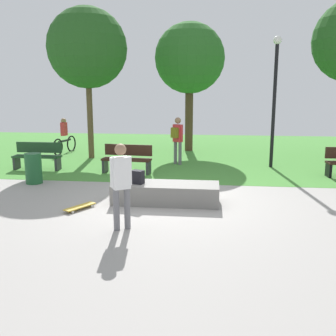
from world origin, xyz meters
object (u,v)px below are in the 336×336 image
object	(u,v)px
tree_leaning_ash	(190,59)
concrete_ledge	(166,193)
lamp_post	(275,90)
skater_performing_trick	(121,180)
trash_bin	(33,168)
backpack_on_ledge	(138,177)
skateboard_by_ledge	(80,207)
park_bench_by_oak	(127,158)
tree_tall_oak	(87,48)
park_bench_near_lamppost	(38,155)
cyclist_on_bicycle	(64,138)
pedestrian_with_backpack	(177,136)

from	to	relation	value
tree_leaning_ash	concrete_ledge	bearing A→B (deg)	-90.36
tree_leaning_ash	lamp_post	size ratio (longest dim) A/B	1.24
skater_performing_trick	lamp_post	size ratio (longest dim) A/B	0.38
trash_bin	tree_leaning_ash	bearing A→B (deg)	58.33
backpack_on_ledge	skateboard_by_ledge	size ratio (longest dim) A/B	0.40
skater_performing_trick	park_bench_by_oak	distance (m)	5.26
backpack_on_ledge	trash_bin	distance (m)	3.72
skater_performing_trick	tree_tall_oak	world-z (taller)	tree_tall_oak
trash_bin	skateboard_by_ledge	bearing A→B (deg)	-46.45
park_bench_near_lamppost	tree_leaning_ash	size ratio (longest dim) A/B	0.29
skateboard_by_ledge	tree_leaning_ash	distance (m)	9.88
skater_performing_trick	cyclist_on_bicycle	bearing A→B (deg)	117.48
tree_leaning_ash	backpack_on_ledge	bearing A→B (deg)	-94.99
backpack_on_ledge	tree_leaning_ash	distance (m)	8.86
tree_leaning_ash	trash_bin	bearing A→B (deg)	-121.67
concrete_ledge	skater_performing_trick	distance (m)	2.13
skater_performing_trick	trash_bin	bearing A→B (deg)	135.06
backpack_on_ledge	park_bench_by_oak	xyz separation A→B (m)	(-0.99, 3.31, -0.15)
skater_performing_trick	lamp_post	world-z (taller)	lamp_post
concrete_ledge	tree_leaning_ash	xyz separation A→B (m)	(0.05, 8.11, 3.71)
park_bench_by_oak	park_bench_near_lamppost	xyz separation A→B (m)	(-3.15, 0.22, 0.00)
concrete_ledge	pedestrian_with_backpack	size ratio (longest dim) A/B	1.49
park_bench_by_oak	lamp_post	size ratio (longest dim) A/B	0.37
tree_tall_oak	tree_leaning_ash	bearing A→B (deg)	31.66
concrete_ledge	tree_leaning_ash	world-z (taller)	tree_leaning_ash
tree_tall_oak	cyclist_on_bicycle	distance (m)	3.99
park_bench_by_oak	trash_bin	xyz separation A→B (m)	(-2.37, -1.74, -0.04)
park_bench_near_lamppost	pedestrian_with_backpack	xyz separation A→B (m)	(4.64, 1.40, 0.54)
lamp_post	tree_leaning_ash	bearing A→B (deg)	132.46
tree_leaning_ash	pedestrian_with_backpack	world-z (taller)	tree_leaning_ash
skateboard_by_ledge	tree_tall_oak	size ratio (longest dim) A/B	0.14
pedestrian_with_backpack	backpack_on_ledge	bearing A→B (deg)	-95.78
concrete_ledge	backpack_on_ledge	distance (m)	0.78
backpack_on_ledge	lamp_post	xyz separation A→B (m)	(3.81, 4.80, 2.03)
park_bench_by_oak	tree_tall_oak	xyz separation A→B (m)	(-2.02, 2.57, 3.71)
lamp_post	pedestrian_with_backpack	distance (m)	3.70
skateboard_by_ledge	pedestrian_with_backpack	bearing A→B (deg)	73.12
park_bench_by_oak	concrete_ledge	bearing A→B (deg)	-62.89
pedestrian_with_backpack	cyclist_on_bicycle	size ratio (longest dim) A/B	0.94
park_bench_by_oak	tree_tall_oak	bearing A→B (deg)	128.16
pedestrian_with_backpack	trash_bin	bearing A→B (deg)	-139.04
concrete_ledge	tree_tall_oak	bearing A→B (deg)	122.34
backpack_on_ledge	skater_performing_trick	size ratio (longest dim) A/B	0.19
skater_performing_trick	concrete_ledge	bearing A→B (deg)	71.73
skateboard_by_ledge	pedestrian_with_backpack	size ratio (longest dim) A/B	0.47
skateboard_by_ledge	park_bench_by_oak	size ratio (longest dim) A/B	0.49
tree_leaning_ash	trash_bin	xyz separation A→B (m)	(-4.08, -6.61, -3.51)
tree_tall_oak	pedestrian_with_backpack	distance (m)	4.83
skateboard_by_ledge	trash_bin	distance (m)	3.15
backpack_on_ledge	pedestrian_with_backpack	world-z (taller)	pedestrian_with_backpack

